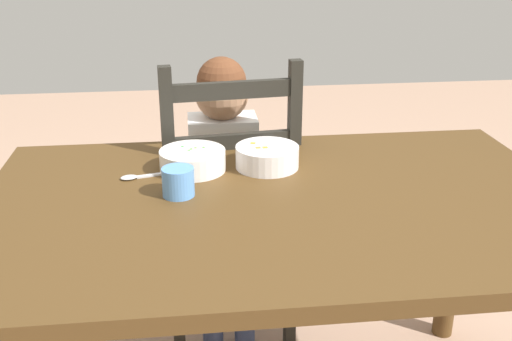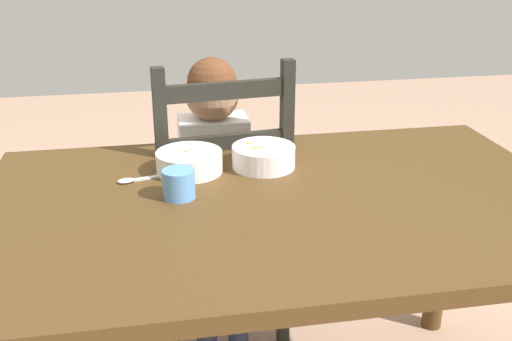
{
  "view_description": "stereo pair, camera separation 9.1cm",
  "coord_description": "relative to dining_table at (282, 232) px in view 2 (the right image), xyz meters",
  "views": [
    {
      "loc": [
        -0.22,
        -1.33,
        1.36
      ],
      "look_at": [
        -0.05,
        0.06,
        0.79
      ],
      "focal_mm": 42.67,
      "sensor_mm": 36.0,
      "label": 1
    },
    {
      "loc": [
        -0.31,
        -1.32,
        1.36
      ],
      "look_at": [
        -0.05,
        0.06,
        0.79
      ],
      "focal_mm": 42.67,
      "sensor_mm": 36.0,
      "label": 2
    }
  ],
  "objects": [
    {
      "name": "dining_chair",
      "position": [
        -0.1,
        0.51,
        -0.17
      ],
      "size": [
        0.46,
        0.46,
        1.0
      ],
      "color": "black",
      "rests_on": "ground"
    },
    {
      "name": "child_figure",
      "position": [
        -0.11,
        0.5,
        0.01
      ],
      "size": [
        0.32,
        0.31,
        0.98
      ],
      "color": "white",
      "rests_on": "ground"
    },
    {
      "name": "bowl_of_carrots",
      "position": [
        -0.01,
        0.21,
        0.13
      ],
      "size": [
        0.17,
        0.17,
        0.06
      ],
      "color": "white",
      "rests_on": "dining_table"
    },
    {
      "name": "dining_table",
      "position": [
        0.0,
        0.0,
        0.0
      ],
      "size": [
        1.46,
        0.92,
        0.74
      ],
      "color": "#4C3418",
      "rests_on": "ground"
    },
    {
      "name": "spoon",
      "position": [
        -0.36,
        0.17,
        0.1
      ],
      "size": [
        0.14,
        0.05,
        0.01
      ],
      "color": "silver",
      "rests_on": "dining_table"
    },
    {
      "name": "drinking_cup",
      "position": [
        -0.25,
        0.04,
        0.13
      ],
      "size": [
        0.08,
        0.08,
        0.07
      ],
      "primitive_type": "cylinder",
      "color": "#5B97DD",
      "rests_on": "dining_table"
    },
    {
      "name": "bowl_of_peas",
      "position": [
        -0.21,
        0.21,
        0.13
      ],
      "size": [
        0.18,
        0.18,
        0.06
      ],
      "color": "white",
      "rests_on": "dining_table"
    }
  ]
}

